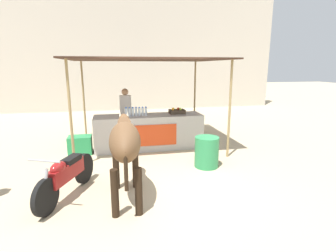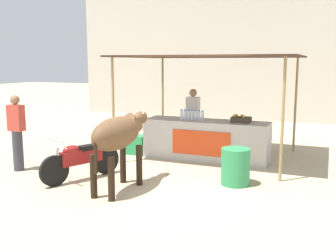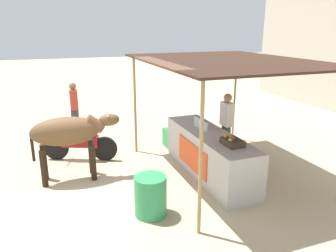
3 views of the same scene
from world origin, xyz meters
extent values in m
plane|color=tan|center=(0.00, 0.00, 0.00)|extent=(60.00, 60.00, 0.00)
cube|color=#B2ADA8|center=(0.00, 2.20, 0.48)|extent=(3.00, 0.80, 0.96)
cube|color=red|center=(0.00, 1.79, 0.48)|extent=(1.40, 0.02, 0.58)
cube|color=#382319|center=(0.00, 2.50, 2.47)|extent=(4.20, 3.20, 0.04)
cylinder|color=#997F51|center=(-1.89, 1.06, 1.24)|extent=(0.06, 0.06, 2.47)
cylinder|color=#997F51|center=(1.89, 1.06, 1.24)|extent=(0.06, 0.06, 2.47)
cylinder|color=#997F51|center=(-1.89, 3.94, 1.24)|extent=(0.06, 0.06, 2.47)
cylinder|color=silver|center=(-0.62, 2.15, 1.07)|extent=(0.07, 0.07, 0.22)
cylinder|color=blue|center=(-0.62, 2.15, 1.19)|extent=(0.04, 0.04, 0.03)
cylinder|color=silver|center=(-0.53, 2.15, 1.07)|extent=(0.07, 0.07, 0.22)
cylinder|color=blue|center=(-0.53, 2.15, 1.19)|extent=(0.04, 0.04, 0.03)
cylinder|color=silver|center=(-0.44, 2.15, 1.07)|extent=(0.07, 0.07, 0.22)
cylinder|color=blue|center=(-0.44, 2.15, 1.19)|extent=(0.04, 0.04, 0.03)
cylinder|color=silver|center=(-0.35, 2.15, 1.07)|extent=(0.07, 0.07, 0.22)
cylinder|color=blue|center=(-0.35, 2.15, 1.19)|extent=(0.04, 0.04, 0.03)
cylinder|color=silver|center=(-0.26, 2.15, 1.07)|extent=(0.07, 0.07, 0.22)
cylinder|color=blue|center=(-0.26, 2.15, 1.19)|extent=(0.04, 0.04, 0.03)
cylinder|color=silver|center=(-0.17, 2.15, 1.07)|extent=(0.07, 0.07, 0.22)
cylinder|color=blue|center=(-0.17, 2.15, 1.19)|extent=(0.04, 0.04, 0.03)
cylinder|color=silver|center=(-0.08, 2.15, 1.07)|extent=(0.07, 0.07, 0.22)
cylinder|color=blue|center=(-0.08, 2.15, 1.19)|extent=(0.04, 0.04, 0.03)
cube|color=#3F3326|center=(0.83, 2.25, 1.02)|extent=(0.44, 0.32, 0.12)
sphere|color=orange|center=(0.69, 2.18, 1.11)|extent=(0.08, 0.08, 0.08)
sphere|color=orange|center=(0.85, 2.23, 1.11)|extent=(0.08, 0.08, 0.08)
sphere|color=#8CB22D|center=(0.90, 2.16, 1.11)|extent=(0.08, 0.08, 0.08)
sphere|color=#8CB22D|center=(0.72, 2.25, 1.11)|extent=(0.08, 0.08, 0.08)
sphere|color=#B21E19|center=(0.86, 2.21, 1.11)|extent=(0.08, 0.08, 0.08)
cylinder|color=#383842|center=(-0.60, 2.95, 0.44)|extent=(0.22, 0.22, 0.88)
cube|color=silver|center=(-0.60, 2.95, 1.16)|extent=(0.34, 0.20, 0.56)
sphere|color=#A87A56|center=(-0.60, 2.95, 1.55)|extent=(0.20, 0.20, 0.20)
cube|color=#268C4C|center=(-1.87, 2.10, 0.24)|extent=(0.60, 0.44, 0.48)
cylinder|color=#2D8C51|center=(1.11, 0.51, 0.36)|extent=(0.56, 0.56, 0.71)
ellipsoid|color=brown|center=(-0.79, -0.70, 1.08)|extent=(0.57, 1.42, 0.60)
cylinder|color=black|center=(-0.95, -0.20, 0.39)|extent=(0.12, 0.12, 0.78)
cylinder|color=black|center=(-0.59, -0.22, 0.39)|extent=(0.12, 0.12, 0.78)
cylinder|color=black|center=(-0.99, -1.18, 0.39)|extent=(0.12, 0.12, 0.78)
cylinder|color=black|center=(-0.63, -1.20, 0.39)|extent=(0.12, 0.12, 0.78)
cylinder|color=brown|center=(-0.77, -0.10, 1.19)|extent=(0.26, 0.46, 0.41)
ellipsoid|color=brown|center=(-0.76, 0.20, 1.25)|extent=(0.24, 0.45, 0.26)
cone|color=beige|center=(-0.83, 0.18, 1.39)|extent=(0.05, 0.05, 0.10)
cone|color=beige|center=(-0.69, 0.17, 1.39)|extent=(0.05, 0.05, 0.10)
cylinder|color=black|center=(-0.82, -1.36, 0.81)|extent=(0.06, 0.06, 0.60)
cylinder|color=black|center=(-2.05, -0.91, 0.30)|extent=(0.31, 0.58, 0.60)
cylinder|color=black|center=(-1.58, 0.20, 0.30)|extent=(0.31, 0.58, 0.60)
cube|color=maroon|center=(-1.81, -0.36, 0.48)|extent=(0.52, 0.90, 0.28)
ellipsoid|color=maroon|center=(-1.90, -0.56, 0.64)|extent=(0.33, 0.41, 0.20)
cube|color=black|center=(-1.74, -0.19, 0.64)|extent=(0.34, 0.48, 0.10)
cylinder|color=#99999E|center=(-2.03, -0.86, 0.88)|extent=(0.52, 0.24, 0.03)
cylinder|color=#99999E|center=(-2.04, -0.89, 0.50)|extent=(0.13, 0.21, 0.49)
cylinder|color=#383842|center=(-3.49, -0.30, 0.44)|extent=(0.22, 0.22, 0.88)
cube|color=#BF3F33|center=(-3.49, -0.30, 1.16)|extent=(0.34, 0.20, 0.56)
sphere|color=#8C6647|center=(-3.49, -0.30, 1.55)|extent=(0.20, 0.20, 0.20)
camera|label=1|loc=(-0.95, -4.95, 2.29)|focal=28.00mm
camera|label=2|loc=(2.72, -6.76, 2.35)|focal=42.00mm
camera|label=3|loc=(5.92, -0.95, 3.13)|focal=35.00mm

